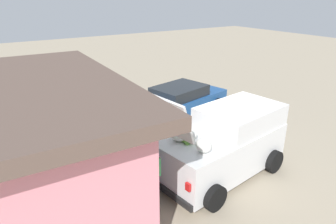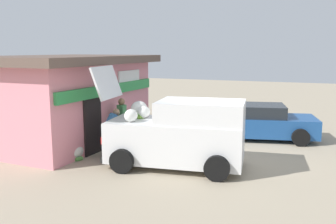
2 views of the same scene
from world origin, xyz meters
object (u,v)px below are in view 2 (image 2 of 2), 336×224
Objects in this scene: customer_bending at (111,128)px; unloaded_banana_pile at (74,152)px; vendor_standing at (122,119)px; storefront_bar at (67,98)px; delivery_van at (180,134)px; parked_sedan at (255,122)px; paint_bucket at (158,131)px.

customer_bending is 1.35m from unloaded_banana_pile.
unloaded_banana_pile is (-1.80, 0.73, -0.78)m from vendor_standing.
storefront_bar reaches higher than delivery_van.
delivery_van is 4.65m from parked_sedan.
delivery_van reaches higher than parked_sedan.
customer_bending is at bearing 176.09° from paint_bucket.
parked_sedan is 5.12m from vendor_standing.
delivery_van is 4.91× the size of unloaded_banana_pile.
customer_bending reaches higher than unloaded_banana_pile.
customer_bending is at bearing -113.84° from storefront_bar.
parked_sedan is at bearing -18.36° from delivery_van.
delivery_van is 2.94m from vendor_standing.
paint_bucket is at bearing -9.95° from vendor_standing.
paint_bucket is (2.21, -2.66, -1.47)m from storefront_bar.
storefront_bar is 3.99× the size of vendor_standing.
storefront_bar reaches higher than vendor_standing.
parked_sedan is at bearing -64.45° from storefront_bar.
storefront_bar is 20.67× the size of paint_bucket.
vendor_standing is 2.43m from paint_bucket.
delivery_van is at bearing -116.93° from vendor_standing.
customer_bending is (-4.11, 3.91, 0.26)m from parked_sedan.
vendor_standing is 1.07m from customer_bending.
unloaded_banana_pile is 2.68× the size of paint_bucket.
parked_sedan is 14.31× the size of paint_bucket.
unloaded_banana_pile is at bearing 97.94° from delivery_van.
storefront_bar is 2.76m from customer_bending.
delivery_van reaches higher than vendor_standing.
parked_sedan is 2.76× the size of vendor_standing.
delivery_van is at bearing 161.64° from parked_sedan.
unloaded_banana_pile is at bearing 129.77° from customer_bending.
customer_bending is at bearing 136.44° from parked_sedan.
paint_bucket is (4.04, -1.13, -0.07)m from unloaded_banana_pile.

